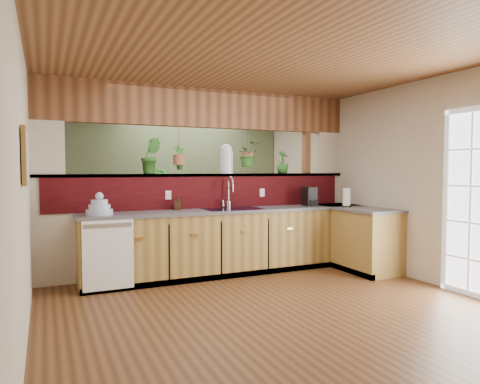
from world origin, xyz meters
name	(u,v)px	position (x,y,z in m)	size (l,w,h in m)	color
ground	(247,293)	(0.00, 0.00, 0.00)	(4.60, 7.00, 0.01)	#513019
ceiling	(247,69)	(0.00, 0.00, 2.60)	(4.60, 7.00, 0.01)	brown
wall_back	(168,177)	(0.00, 3.50, 1.30)	(4.60, 0.02, 2.60)	beige
wall_left	(26,185)	(-2.30, 0.00, 1.30)	(0.02, 7.00, 2.60)	beige
wall_right	(397,180)	(2.30, 0.00, 1.30)	(0.02, 7.00, 2.60)	beige
pass_through_partition	(209,187)	(0.03, 1.35, 1.19)	(4.60, 0.21, 2.60)	beige
pass_through_ledge	(207,175)	(0.00, 1.35, 1.37)	(4.60, 0.21, 0.04)	brown
header_beam	(207,108)	(0.00, 1.35, 2.33)	(4.60, 0.15, 0.55)	brown
sage_backwall	(168,177)	(0.00, 3.48, 1.30)	(4.55, 0.02, 2.55)	#5B6E4B
countertop	(274,239)	(0.84, 0.87, 0.45)	(4.14, 1.52, 0.90)	olive
dishwasher	(108,255)	(-1.48, 0.66, 0.46)	(0.58, 0.03, 0.82)	white
navy_sink	(233,215)	(0.25, 0.98, 0.82)	(0.82, 0.50, 0.18)	black
framed_print	(25,156)	(-2.27, -0.80, 1.55)	(0.04, 0.35, 0.45)	olive
faucet	(229,191)	(0.26, 1.13, 1.14)	(0.20, 0.20, 0.46)	#B7B7B2
dish_stack	(99,208)	(-1.54, 0.92, 0.99)	(0.32, 0.32, 0.28)	#A4B2D5
soap_dispenser	(178,203)	(-0.50, 1.15, 1.00)	(0.09, 0.09, 0.19)	#3C2516
coffee_maker	(310,197)	(1.51, 0.97, 1.03)	(0.15, 0.26, 0.28)	black
paper_towel	(347,198)	(1.90, 0.57, 1.03)	(0.14, 0.14, 0.29)	black
glass_jar	(226,159)	(0.31, 1.35, 1.61)	(0.19, 0.19, 0.43)	silver
ledge_plant_left	(151,156)	(-0.81, 1.35, 1.64)	(0.27, 0.22, 0.49)	#296222
ledge_plant_right	(282,162)	(1.25, 1.35, 1.57)	(0.20, 0.20, 0.36)	#296222
hanging_plant_a	(179,149)	(-0.41, 1.35, 1.74)	(0.20, 0.17, 0.53)	brown
hanging_plant_b	(248,144)	(0.65, 1.35, 1.84)	(0.36, 0.32, 0.49)	brown
shelving_console	(137,222)	(-0.64, 3.25, 0.50)	(1.46, 0.39, 0.97)	black
shelf_plant_a	(115,185)	(-1.01, 3.25, 1.19)	(0.21, 0.14, 0.40)	#296222
shelf_plant_b	(161,181)	(-0.20, 3.25, 1.24)	(0.28, 0.28, 0.50)	#296222
floor_plant	(206,233)	(0.41, 2.52, 0.34)	(0.62, 0.54, 0.69)	#296222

